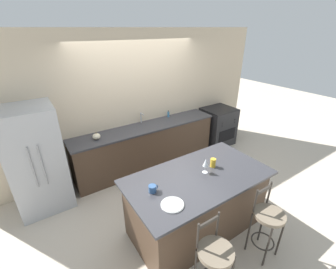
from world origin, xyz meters
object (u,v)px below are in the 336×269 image
at_px(oven_range, 217,126).
at_px(dinner_plate, 172,205).
at_px(bar_stool_near, 214,258).
at_px(coffee_mug, 153,189).
at_px(pumpkin_decoration, 96,136).
at_px(refrigerator, 36,160).
at_px(wine_glass, 206,163).
at_px(soap_bottle, 168,114).
at_px(bar_stool_far, 267,221).
at_px(tumbler_cup, 213,163).

bearing_deg(oven_range, dinner_plate, -143.55).
xyz_separation_m(bar_stool_near, coffee_mug, (-0.22, 0.86, 0.41)).
distance_m(dinner_plate, pumpkin_decoration, 2.10).
bearing_deg(dinner_plate, oven_range, 36.45).
relative_size(refrigerator, pumpkin_decoration, 12.51).
bearing_deg(dinner_plate, pumpkin_decoration, 95.13).
distance_m(dinner_plate, wine_glass, 0.78).
distance_m(coffee_mug, soap_bottle, 2.51).
distance_m(bar_stool_far, wine_glass, 1.02).
xyz_separation_m(refrigerator, coffee_mug, (1.09, -1.71, 0.11)).
bearing_deg(coffee_mug, dinner_plate, -77.73).
distance_m(bar_stool_near, tumbler_cup, 1.22).
xyz_separation_m(bar_stool_far, dinner_plate, (-1.04, 0.54, 0.38)).
bearing_deg(dinner_plate, bar_stool_far, -27.56).
bearing_deg(tumbler_cup, bar_stool_far, -80.95).
relative_size(bar_stool_near, soap_bottle, 6.71).
bearing_deg(soap_bottle, bar_stool_near, -114.88).
height_order(oven_range, tumbler_cup, tumbler_cup).
relative_size(bar_stool_far, tumbler_cup, 7.92).
bearing_deg(wine_glass, bar_stool_near, -124.93).
xyz_separation_m(coffee_mug, soap_bottle, (1.54, 1.98, 0.01)).
distance_m(bar_stool_far, dinner_plate, 1.24).
bearing_deg(bar_stool_far, tumbler_cup, 99.05).
height_order(bar_stool_far, coffee_mug, coffee_mug).
distance_m(pumpkin_decoration, soap_bottle, 1.67).
bearing_deg(bar_stool_far, oven_range, 56.14).
bearing_deg(pumpkin_decoration, oven_range, -0.54).
bearing_deg(refrigerator, coffee_mug, -57.52).
xyz_separation_m(dinner_plate, wine_glass, (0.72, 0.27, 0.14)).
distance_m(bar_stool_near, soap_bottle, 3.16).
relative_size(dinner_plate, pumpkin_decoration, 1.92).
xyz_separation_m(coffee_mug, tumbler_cup, (0.98, -0.00, 0.02)).
xyz_separation_m(oven_range, coffee_mug, (-2.86, -1.74, 0.50)).
relative_size(oven_range, dinner_plate, 3.52).
height_order(wine_glass, pumpkin_decoration, wine_glass).
xyz_separation_m(oven_range, soap_bottle, (-1.32, 0.24, 0.51)).
xyz_separation_m(bar_stool_near, bar_stool_far, (0.89, 0.00, 0.00)).
relative_size(refrigerator, oven_range, 1.85).
relative_size(oven_range, soap_bottle, 6.15).
bearing_deg(wine_glass, pumpkin_decoration, 116.55).
bearing_deg(bar_stool_far, dinner_plate, 152.44).
height_order(refrigerator, tumbler_cup, refrigerator).
bearing_deg(dinner_plate, coffee_mug, 102.27).
bearing_deg(coffee_mug, bar_stool_near, -75.70).
relative_size(bar_stool_near, bar_stool_far, 1.00).
bearing_deg(oven_range, pumpkin_decoration, 179.46).
xyz_separation_m(tumbler_cup, soap_bottle, (0.56, 1.98, -0.01)).
distance_m(refrigerator, tumbler_cup, 2.69).
bearing_deg(refrigerator, soap_bottle, 5.87).
height_order(dinner_plate, soap_bottle, soap_bottle).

